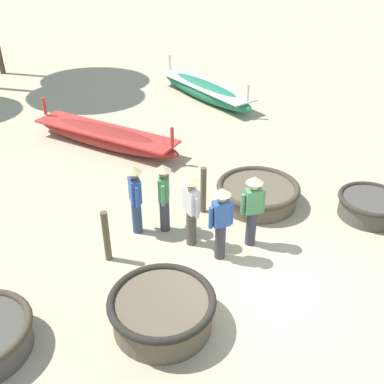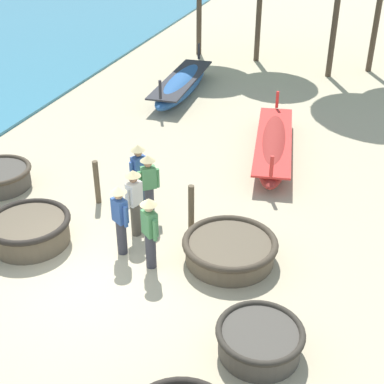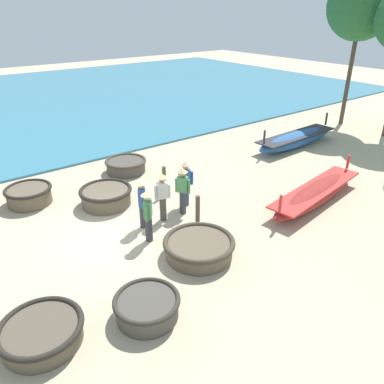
% 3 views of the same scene
% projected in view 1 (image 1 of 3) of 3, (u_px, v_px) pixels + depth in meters
% --- Properties ---
extents(ground_plane, '(80.00, 80.00, 0.00)m').
position_uv_depth(ground_plane, '(250.00, 282.00, 8.77)').
color(ground_plane, '#BCAD8C').
extents(coracle_tilted, '(1.86, 1.86, 0.64)m').
position_uv_depth(coracle_tilted, '(162.00, 310.00, 7.67)').
color(coracle_tilted, brown).
rests_on(coracle_tilted, ground).
extents(coracle_nearest, '(1.53, 1.53, 0.53)m').
position_uv_depth(coracle_nearest, '(370.00, 205.00, 10.58)').
color(coracle_nearest, '#4C473F').
rests_on(coracle_nearest, ground).
extents(coracle_front_right, '(2.05, 2.05, 0.53)m').
position_uv_depth(coracle_front_right, '(258.00, 193.00, 11.07)').
color(coracle_front_right, brown).
rests_on(coracle_front_right, ground).
extents(long_boat_white_hull, '(1.73, 5.40, 1.14)m').
position_uv_depth(long_boat_white_hull, '(105.00, 136.00, 13.85)').
color(long_boat_white_hull, maroon).
rests_on(long_boat_white_hull, ground).
extents(long_boat_green_hull, '(2.47, 5.41, 1.22)m').
position_uv_depth(long_boat_green_hull, '(205.00, 90.00, 17.54)').
color(long_boat_green_hull, '#237551').
rests_on(long_boat_green_hull, ground).
extents(fisherman_standing_right, '(0.44, 0.38, 1.67)m').
position_uv_depth(fisherman_standing_right, '(164.00, 194.00, 9.76)').
color(fisherman_standing_right, '#383842').
rests_on(fisherman_standing_right, ground).
extents(fisherman_standing_left, '(0.43, 0.39, 1.67)m').
position_uv_depth(fisherman_standing_left, '(253.00, 207.00, 9.32)').
color(fisherman_standing_left, '#383842').
rests_on(fisherman_standing_left, ground).
extents(fisherman_by_coracle, '(0.46, 0.37, 1.67)m').
position_uv_depth(fisherman_by_coracle, '(221.00, 219.00, 8.93)').
color(fisherman_by_coracle, '#383842').
rests_on(fisherman_by_coracle, ground).
extents(fisherman_crouching, '(0.36, 0.50, 1.67)m').
position_uv_depth(fisherman_crouching, '(191.00, 206.00, 9.33)').
color(fisherman_crouching, '#4C473D').
rests_on(fisherman_crouching, ground).
extents(fisherman_with_hat, '(0.37, 0.46, 1.67)m').
position_uv_depth(fisherman_with_hat, '(135.00, 195.00, 9.70)').
color(fisherman_with_hat, '#2D425B').
rests_on(fisherman_with_hat, ground).
extents(mooring_post_inland, '(0.14, 0.14, 1.19)m').
position_uv_depth(mooring_post_inland, '(203.00, 190.00, 10.58)').
color(mooring_post_inland, brown).
rests_on(mooring_post_inland, ground).
extents(mooring_post_shoreline, '(0.14, 0.14, 1.16)m').
position_uv_depth(mooring_post_shoreline, '(106.00, 236.00, 9.06)').
color(mooring_post_shoreline, brown).
rests_on(mooring_post_shoreline, ground).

